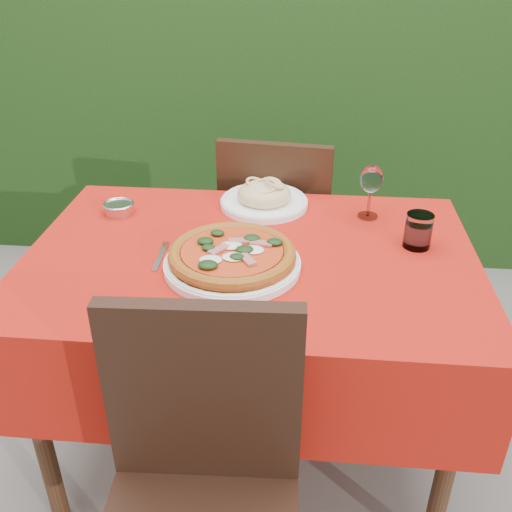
# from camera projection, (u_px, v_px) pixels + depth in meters

# --- Properties ---
(ground) EXTENTS (60.00, 60.00, 0.00)m
(ground) POSITION_uv_depth(u_px,v_px,m) (252.00, 441.00, 1.97)
(ground) COLOR #625E59
(ground) RESTS_ON ground
(hedge) EXTENTS (3.20, 0.55, 1.78)m
(hedge) POSITION_uv_depth(u_px,v_px,m) (283.00, 72.00, 2.85)
(hedge) COLOR black
(hedge) RESTS_ON ground
(dining_table) EXTENTS (1.26, 0.86, 0.75)m
(dining_table) POSITION_uv_depth(u_px,v_px,m) (251.00, 298.00, 1.67)
(dining_table) COLOR #462816
(dining_table) RESTS_ON ground
(chair_near) EXTENTS (0.43, 0.43, 0.92)m
(chair_near) POSITION_uv_depth(u_px,v_px,m) (200.00, 488.00, 1.18)
(chair_near) COLOR black
(chair_near) RESTS_ON ground
(chair_far) EXTENTS (0.45, 0.45, 0.90)m
(chair_far) POSITION_uv_depth(u_px,v_px,m) (278.00, 231.00, 2.22)
(chair_far) COLOR black
(chair_far) RESTS_ON ground
(pizza_plate) EXTENTS (0.42, 0.42, 0.07)m
(pizza_plate) POSITION_uv_depth(u_px,v_px,m) (232.00, 257.00, 1.51)
(pizza_plate) COLOR white
(pizza_plate) RESTS_ON dining_table
(pasta_plate) EXTENTS (0.29, 0.29, 0.08)m
(pasta_plate) POSITION_uv_depth(u_px,v_px,m) (264.00, 198.00, 1.86)
(pasta_plate) COLOR white
(pasta_plate) RESTS_ON dining_table
(water_glass) EXTENTS (0.08, 0.08, 0.10)m
(water_glass) POSITION_uv_depth(u_px,v_px,m) (418.00, 232.00, 1.61)
(water_glass) COLOR white
(water_glass) RESTS_ON dining_table
(wine_glass) EXTENTS (0.07, 0.07, 0.17)m
(wine_glass) POSITION_uv_depth(u_px,v_px,m) (371.00, 181.00, 1.74)
(wine_glass) COLOR silver
(wine_glass) RESTS_ON dining_table
(fork) EXTENTS (0.03, 0.18, 0.00)m
(fork) POSITION_uv_depth(u_px,v_px,m) (159.00, 259.00, 1.56)
(fork) COLOR silver
(fork) RESTS_ON dining_table
(steel_ramekin) EXTENTS (0.09, 0.09, 0.03)m
(steel_ramekin) POSITION_uv_depth(u_px,v_px,m) (119.00, 209.00, 1.81)
(steel_ramekin) COLOR silver
(steel_ramekin) RESTS_ON dining_table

